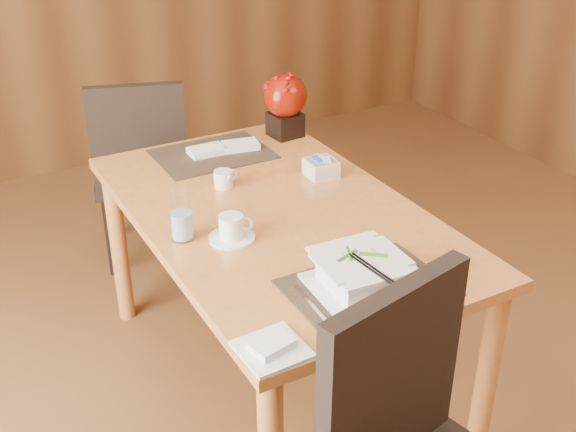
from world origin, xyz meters
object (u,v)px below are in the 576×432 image
soup_setting (361,275)px  berry_decor (285,101)px  sugar_caddy (321,168)px  dining_table (277,235)px  water_glass (181,215)px  bread_plate (272,350)px  far_chair (141,163)px  creamer_jug (223,179)px  coffee_cup (231,229)px

soup_setting → berry_decor: (0.38, 1.14, 0.10)m
soup_setting → sugar_caddy: soup_setting is taller
dining_table → sugar_caddy: sugar_caddy is taller
water_glass → sugar_caddy: size_ratio=1.62×
bread_plate → berry_decor: bearing=59.9°
berry_decor → far_chair: bearing=134.6°
sugar_caddy → berry_decor: (0.08, 0.42, 0.12)m
soup_setting → creamer_jug: 0.81m
soup_setting → creamer_jug: bearing=97.7°
dining_table → creamer_jug: bearing=107.9°
berry_decor → bread_plate: (-0.73, -1.26, -0.15)m
dining_table → far_chair: size_ratio=1.58×
bread_plate → dining_table: bearing=61.0°
coffee_cup → water_glass: bearing=149.6°
creamer_jug → berry_decor: size_ratio=0.33×
soup_setting → creamer_jug: soup_setting is taller
coffee_cup → sugar_caddy: (0.50, 0.27, -0.00)m
coffee_cup → soup_setting: bearing=-66.1°
soup_setting → far_chair: (-0.11, 1.64, -0.27)m
berry_decor → far_chair: berry_decor is taller
dining_table → sugar_caddy: (0.28, 0.17, 0.13)m
dining_table → soup_setting: size_ratio=5.33×
water_glass → sugar_caddy: water_glass is taller
coffee_cup → berry_decor: 0.91m
creamer_jug → bread_plate: size_ratio=0.54×
water_glass → bread_plate: size_ratio=1.07×
creamer_jug → berry_decor: 0.56m
water_glass → far_chair: 1.18m
dining_table → bread_plate: (-0.37, -0.67, 0.10)m
soup_setting → far_chair: 1.66m
sugar_caddy → bread_plate: 1.06m
coffee_cup → water_glass: 0.16m
water_glass → berry_decor: berry_decor is taller
water_glass → sugar_caddy: bearing=16.8°
dining_table → soup_setting: 0.57m
soup_setting → bread_plate: 0.37m
soup_setting → dining_table: bearing=90.9°
dining_table → water_glass: bearing=-175.8°
soup_setting → water_glass: (-0.33, 0.52, 0.03)m
sugar_caddy → dining_table: bearing=-149.4°
berry_decor → bread_plate: berry_decor is taller
bread_plate → far_chair: 1.79m
berry_decor → water_glass: bearing=-139.1°
coffee_cup → creamer_jug: size_ratio=1.69×
soup_setting → coffee_cup: size_ratio=1.89×
sugar_caddy → bread_plate: sugar_caddy is taller
water_glass → creamer_jug: bearing=46.4°
coffee_cup → bread_plate: coffee_cup is taller
bread_plate → far_chair: bearing=82.5°
dining_table → coffee_cup: size_ratio=10.06×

